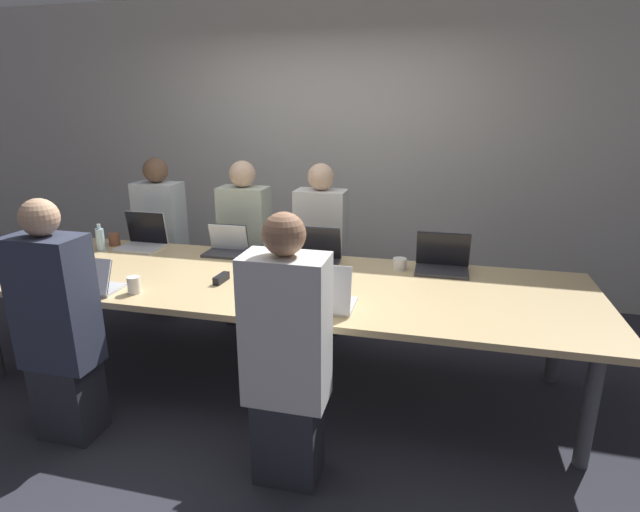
{
  "coord_description": "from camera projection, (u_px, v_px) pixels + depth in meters",
  "views": [
    {
      "loc": [
        1.07,
        -2.92,
        1.85
      ],
      "look_at": [
        0.32,
        0.1,
        0.89
      ],
      "focal_mm": 28.0,
      "sensor_mm": 36.0,
      "label": 1
    }
  ],
  "objects": [
    {
      "name": "laptop_far_right",
      "position": [
        442.0,
        260.0,
        3.42
      ],
      "size": [
        0.36,
        0.26,
        0.26
      ],
      "color": "#333338",
      "rests_on": "conference_table"
    },
    {
      "name": "laptop_near_left",
      "position": [
        90.0,
        282.0,
        3.04
      ],
      "size": [
        0.34,
        0.23,
        0.22
      ],
      "rotation": [
        0.0,
        0.0,
        3.14
      ],
      "color": "silver",
      "rests_on": "conference_table"
    },
    {
      "name": "cup_far_left",
      "position": [
        114.0,
        239.0,
        4.03
      ],
      "size": [
        0.09,
        0.09,
        0.1
      ],
      "color": "brown",
      "rests_on": "conference_table"
    },
    {
      "name": "conference_table",
      "position": [
        269.0,
        286.0,
        3.3
      ],
      "size": [
        4.12,
        1.23,
        0.74
      ],
      "color": "#D6B77F",
      "rests_on": "ground_plane"
    },
    {
      "name": "laptop_far_left",
      "position": [
        143.0,
        237.0,
        3.97
      ],
      "size": [
        0.34,
        0.27,
        0.28
      ],
      "color": "silver",
      "rests_on": "conference_table"
    },
    {
      "name": "laptop_far_midleft",
      "position": [
        227.0,
        245.0,
        3.81
      ],
      "size": [
        0.31,
        0.22,
        0.22
      ],
      "color": "#333338",
      "rests_on": "conference_table"
    },
    {
      "name": "person_far_center",
      "position": [
        321.0,
        252.0,
        4.06
      ],
      "size": [
        0.4,
        0.24,
        1.4
      ],
      "color": "#2D2D38",
      "rests_on": "ground_plane"
    },
    {
      "name": "person_near_left",
      "position": [
        58.0,
        328.0,
        2.73
      ],
      "size": [
        0.4,
        0.24,
        1.39
      ],
      "rotation": [
        0.0,
        0.0,
        3.14
      ],
      "color": "#2D2D38",
      "rests_on": "ground_plane"
    },
    {
      "name": "cup_near_midright",
      "position": [
        284.0,
        294.0,
        2.91
      ],
      "size": [
        0.09,
        0.09,
        0.08
      ],
      "color": "brown",
      "rests_on": "conference_table"
    },
    {
      "name": "bottle_far_left",
      "position": [
        100.0,
        239.0,
        3.88
      ],
      "size": [
        0.06,
        0.06,
        0.21
      ],
      "color": "#ADD1E0",
      "rests_on": "conference_table"
    },
    {
      "name": "notebook",
      "position": [
        278.0,
        283.0,
        3.17
      ],
      "size": [
        0.23,
        0.18,
        0.02
      ],
      "rotation": [
        0.0,
        0.0,
        0.06
      ],
      "color": "silver",
      "rests_on": "conference_table"
    },
    {
      "name": "laptop_far_center",
      "position": [
        314.0,
        253.0,
        3.59
      ],
      "size": [
        0.36,
        0.26,
        0.27
      ],
      "color": "#333338",
      "rests_on": "conference_table"
    },
    {
      "name": "person_far_midleft",
      "position": [
        246.0,
        247.0,
        4.21
      ],
      "size": [
        0.4,
        0.24,
        1.4
      ],
      "color": "#2D2D38",
      "rests_on": "ground_plane"
    },
    {
      "name": "person_far_left",
      "position": [
        162.0,
        240.0,
        4.43
      ],
      "size": [
        0.4,
        0.24,
        1.4
      ],
      "color": "#2D2D38",
      "rests_on": "ground_plane"
    },
    {
      "name": "person_near_midright",
      "position": [
        287.0,
        358.0,
        2.4
      ],
      "size": [
        0.4,
        0.24,
        1.39
      ],
      "rotation": [
        0.0,
        0.0,
        3.14
      ],
      "color": "#2D2D38",
      "rests_on": "ground_plane"
    },
    {
      "name": "curtain_wall",
      "position": [
        332.0,
        151.0,
        4.81
      ],
      "size": [
        12.0,
        0.06,
        2.8
      ],
      "color": "beige",
      "rests_on": "ground_plane"
    },
    {
      "name": "ground_plane",
      "position": [
        272.0,
        378.0,
        3.5
      ],
      "size": [
        24.0,
        24.0,
        0.0
      ],
      "primitive_type": "plane",
      "color": "#2D2D38"
    },
    {
      "name": "cup_near_left",
      "position": [
        134.0,
        285.0,
        3.02
      ],
      "size": [
        0.08,
        0.08,
        0.1
      ],
      "color": "white",
      "rests_on": "conference_table"
    },
    {
      "name": "cup_far_right",
      "position": [
        400.0,
        264.0,
        3.45
      ],
      "size": [
        0.09,
        0.09,
        0.08
      ],
      "color": "white",
      "rests_on": "conference_table"
    },
    {
      "name": "laptop_near_midright",
      "position": [
        324.0,
        296.0,
        2.77
      ],
      "size": [
        0.32,
        0.28,
        0.28
      ],
      "rotation": [
        0.0,
        0.0,
        3.14
      ],
      "color": "silver",
      "rests_on": "conference_table"
    },
    {
      "name": "stapler",
      "position": [
        221.0,
        278.0,
        3.21
      ],
      "size": [
        0.05,
        0.15,
        0.05
      ],
      "rotation": [
        0.0,
        0.0,
        -0.07
      ],
      "color": "black",
      "rests_on": "conference_table"
    },
    {
      "name": "cup_far_midleft",
      "position": [
        251.0,
        253.0,
        3.69
      ],
      "size": [
        0.09,
        0.09,
        0.08
      ],
      "color": "#232328",
      "rests_on": "conference_table"
    },
    {
      "name": "cup_far_center",
      "position": [
        279.0,
        254.0,
        3.64
      ],
      "size": [
        0.08,
        0.08,
        0.1
      ],
      "color": "white",
      "rests_on": "conference_table"
    }
  ]
}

